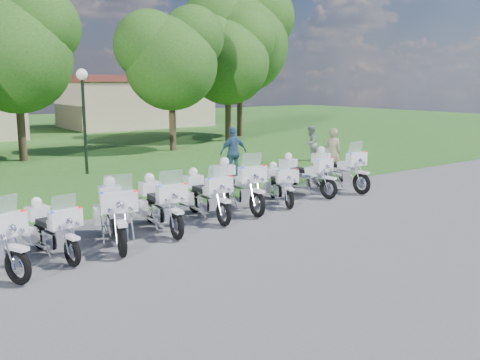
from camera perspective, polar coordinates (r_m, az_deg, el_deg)
ground at (r=13.77m, az=0.61°, el=-4.94°), size 100.00×100.00×0.00m
grass_lawn at (r=38.65m, az=-24.04°, el=4.17°), size 100.00×48.00×0.01m
motorcycle_1 at (r=11.99m, az=-19.47°, el=-4.92°), size 0.89×2.14×1.44m
motorcycle_2 at (r=12.54m, az=-13.22°, el=-3.35°), size 1.29×2.52×1.73m
motorcycle_3 at (r=13.44m, az=-8.48°, el=-2.46°), size 0.94×2.41×1.62m
motorcycle_4 at (r=14.46m, az=-3.68°, el=-1.52°), size 0.86×2.34×1.57m
motorcycle_5 at (r=15.42m, az=-0.25°, el=-0.48°), size 1.01×2.59×1.74m
motorcycle_6 at (r=16.32m, az=4.26°, el=-0.36°), size 1.18×2.01×1.42m
motorcycle_7 at (r=17.61m, az=6.93°, el=0.62°), size 0.94×2.37×1.59m
motorcycle_8 at (r=18.60m, az=10.36°, el=1.22°), size 0.85×2.56×1.72m
lamp_post at (r=21.95m, az=-16.41°, el=8.69°), size 0.44×0.44×4.14m
tree_1 at (r=26.74m, az=-22.97°, el=12.90°), size 5.84×4.99×7.79m
tree_2 at (r=28.75m, az=-7.49°, el=13.12°), size 5.68×4.85×7.58m
tree_3 at (r=33.18m, az=-1.42°, el=13.20°), size 5.92×5.05×7.89m
tree_4 at (r=36.14m, az=-0.16°, el=15.15°), size 7.46×6.37×9.95m
building_east at (r=44.86m, az=-11.11°, el=8.29°), size 11.44×7.28×4.10m
bystander_a at (r=20.81m, az=9.79°, el=2.86°), size 0.83×0.76×1.90m
bystander_b at (r=25.06m, az=7.54°, el=3.86°), size 0.98×0.90×1.61m
bystander_c at (r=20.35m, az=-0.70°, el=2.93°), size 1.17×0.53×1.96m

